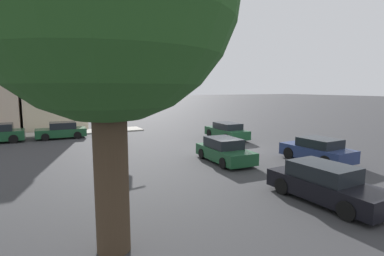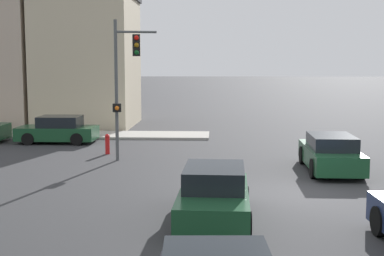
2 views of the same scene
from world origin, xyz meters
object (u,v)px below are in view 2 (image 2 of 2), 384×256
traffic_signal (125,72)px  parked_car_0 (58,130)px  crossing_car_0 (330,154)px  fire_hydrant (107,143)px  crossing_car_1 (214,195)px

traffic_signal → parked_car_0: 7.22m
crossing_car_0 → fire_hydrant: 9.91m
traffic_signal → fire_hydrant: size_ratio=6.41×
crossing_car_0 → crossing_car_1: (-6.57, 4.43, -0.02)m
traffic_signal → fire_hydrant: traffic_signal is taller
crossing_car_1 → parked_car_0: crossing_car_1 is taller
crossing_car_0 → traffic_signal: bearing=77.6°
traffic_signal → crossing_car_0: (-1.97, -8.15, -3.07)m
parked_car_0 → fire_hydrant: size_ratio=4.36×
parked_car_0 → fire_hydrant: (-3.33, -3.24, -0.17)m
crossing_car_1 → fire_hydrant: 11.16m
crossing_car_0 → parked_car_0: size_ratio=1.14×
traffic_signal → parked_car_0: size_ratio=1.47×
parked_car_0 → fire_hydrant: parked_car_0 is taller
traffic_signal → fire_hydrant: (1.51, 1.12, -3.26)m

